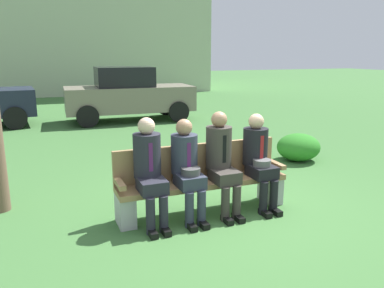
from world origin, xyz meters
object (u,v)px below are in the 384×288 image
park_bench (201,180)px  seated_man_centerleft (187,165)px  seated_man_centerright (221,158)px  parked_car_far (129,94)px  seated_man_rightmost (259,156)px  seated_man_leftmost (149,166)px  shrub_near_bench (298,147)px

park_bench → seated_man_centerleft: bearing=-152.1°
seated_man_centerleft → park_bench: bearing=27.9°
seated_man_centerright → parked_car_far: size_ratio=0.34×
seated_man_centerleft → seated_man_rightmost: (1.04, 0.00, 0.00)m
seated_man_centerright → seated_man_leftmost: bearing=-179.9°
seated_man_centerleft → seated_man_rightmost: 1.04m
seated_man_leftmost → shrub_near_bench: bearing=25.9°
park_bench → shrub_near_bench: bearing=29.7°
seated_man_rightmost → shrub_near_bench: size_ratio=1.49×
seated_man_centerleft → shrub_near_bench: (3.03, 1.72, -0.44)m
seated_man_centerright → shrub_near_bench: (2.54, 1.71, -0.48)m
seated_man_centerright → parked_car_far: parked_car_far is taller
park_bench → seated_man_centerright: size_ratio=1.71×
seated_man_centerright → seated_man_rightmost: 0.56m
seated_man_centerleft → seated_man_leftmost: bearing=178.7°
seated_man_centerleft → seated_man_rightmost: bearing=0.0°
park_bench → shrub_near_bench: park_bench is taller
seated_man_leftmost → shrub_near_bench: (3.52, 1.71, -0.47)m
seated_man_centerleft → shrub_near_bench: 3.51m
park_bench → seated_man_centerright: bearing=-28.8°
seated_man_leftmost → seated_man_centerright: size_ratio=0.99×
seated_man_centerleft → seated_man_rightmost: size_ratio=0.99×
park_bench → seated_man_centerleft: (-0.26, -0.14, 0.28)m
park_bench → seated_man_centerleft: 0.40m
seated_man_centerleft → seated_man_rightmost: seated_man_rightmost is taller
park_bench → seated_man_leftmost: (-0.75, -0.13, 0.30)m
seated_man_centerleft → shrub_near_bench: size_ratio=1.48×
park_bench → parked_car_far: bearing=84.6°
seated_man_leftmost → shrub_near_bench: size_ratio=1.54×
seated_man_centerright → parked_car_far: 7.57m
seated_man_leftmost → seated_man_centerright: seated_man_centerright is taller
seated_man_centerright → seated_man_rightmost: seated_man_centerright is taller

